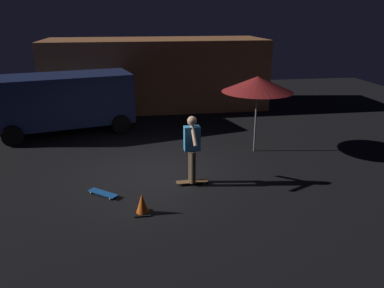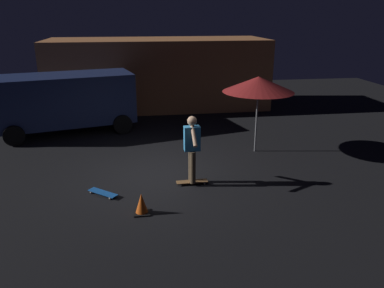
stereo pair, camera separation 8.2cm
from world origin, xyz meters
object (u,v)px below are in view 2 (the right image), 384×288
object	(u,v)px
parked_van	(65,100)
skateboard_spare	(103,193)
skater	(192,145)
skateboard_ridden	(192,182)
traffic_cone	(142,204)
patio_umbrella	(258,84)

from	to	relation	value
parked_van	skateboard_spare	xyz separation A→B (m)	(1.59, -5.41, -1.11)
skater	skateboard_ridden	bearing A→B (deg)	0.00
parked_van	skater	size ratio (longest dim) A/B	2.95
skater	traffic_cone	distance (m)	2.00
skateboard_spare	traffic_cone	xyz separation A→B (m)	(0.88, -1.00, 0.16)
patio_umbrella	traffic_cone	distance (m)	5.24
skateboard_ridden	skater	size ratio (longest dim) A/B	0.47
patio_umbrella	skateboard_ridden	bearing A→B (deg)	-137.48
parked_van	skateboard_ridden	bearing A→B (deg)	-53.75
parked_van	skateboard_spare	world-z (taller)	parked_van
skateboard_spare	skater	world-z (taller)	skater
skater	traffic_cone	world-z (taller)	skater
patio_umbrella	skater	world-z (taller)	patio_umbrella
parked_van	skater	bearing A→B (deg)	-53.75
skateboard_ridden	traffic_cone	distance (m)	1.83
patio_umbrella	traffic_cone	xyz separation A→B (m)	(-3.54, -3.39, -1.86)
parked_van	skateboard_ridden	xyz separation A→B (m)	(3.74, -5.10, -1.11)
parked_van	patio_umbrella	size ratio (longest dim) A/B	2.14
traffic_cone	skater	bearing A→B (deg)	45.80
patio_umbrella	skater	xyz separation A→B (m)	(-2.27, -2.08, -1.04)
parked_van	patio_umbrella	distance (m)	6.79
parked_van	skateboard_spare	bearing A→B (deg)	-73.62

